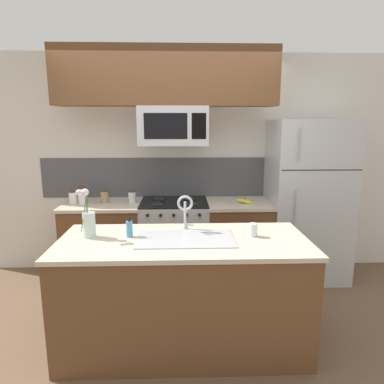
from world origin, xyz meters
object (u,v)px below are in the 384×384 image
Objects in this scene: microwave at (173,126)px; banana_bunch at (245,201)px; storage_jar_squat at (132,197)px; sink_faucet at (185,208)px; storage_jar_medium at (82,195)px; dish_soap_bottle at (129,229)px; flower_vase at (88,222)px; storage_jar_short at (104,196)px; drinking_glass at (253,230)px; refrigerator at (307,200)px; stove_range at (175,240)px; storage_jar_tall at (74,197)px.

microwave is 1.16m from banana_bunch.
sink_faucet is (0.59, -1.05, 0.13)m from storage_jar_squat.
storage_jar_medium reaches higher than dish_soap_bottle.
flower_vase is at bearing 179.10° from dish_soap_bottle.
dish_soap_bottle is at bearing -59.10° from storage_jar_medium.
drinking_glass is (1.44, -1.23, -0.02)m from storage_jar_short.
dish_soap_bottle is 0.41× the size of flower_vase.
refrigerator is at bearing 28.61° from flower_vase.
stove_range is at bearing 118.47° from drinking_glass.
storage_jar_squat is at bearing -1.31° from storage_jar_short.
flower_vase is (-0.18, -1.20, 0.06)m from storage_jar_squat.
storage_jar_squat is at bearing 4.22° from storage_jar_medium.
storage_jar_medium is 1.02× the size of banana_bunch.
stove_range is at bearing 74.21° from dish_soap_bottle.
storage_jar_medium is 0.49× the size of flower_vase.
drinking_glass is (0.65, -1.20, 0.50)m from stove_range.
microwave is 1.57m from drinking_glass.
dish_soap_bottle is (0.46, -1.21, -0.00)m from storage_jar_short.
sink_faucet is (0.11, -1.01, -0.66)m from microwave.
drinking_glass is (-0.89, -1.22, 0.04)m from refrigerator.
sink_faucet is at bearing 162.32° from drinking_glass.
stove_range is 1.46m from drinking_glass.
banana_bunch is 0.48× the size of flower_vase.
sink_faucet is at bearing -83.79° from stove_range.
refrigerator is 2.68m from storage_jar_tall.
microwave reaches higher than storage_jar_medium.
microwave is 1.45m from dish_soap_bottle.
storage_jar_short is 1.34× the size of drinking_glass.
stove_range is 1.22m from sink_faucet.
storage_jar_medium is at bearing 120.90° from dish_soap_bottle.
sink_faucet is (-0.69, -0.97, 0.18)m from banana_bunch.
stove_range is at bearing 1.21° from storage_jar_medium.
flower_vase is (-2.20, -1.20, 0.12)m from refrigerator.
storage_jar_squat is 0.83× the size of dish_soap_bottle.
stove_range is 1.25× the size of microwave.
storage_jar_short reaches higher than banana_bunch.
storage_jar_medium reaches higher than storage_jar_short.
storage_jar_medium is 1.36× the size of storage_jar_short.
storage_jar_short is (-2.33, 0.01, 0.06)m from refrigerator.
microwave is at bearing -3.41° from storage_jar_short.
stove_range is at bearing -1.90° from storage_jar_short.
storage_jar_squat is 1.67m from drinking_glass.
storage_jar_medium is at bearing -22.50° from storage_jar_tall.
storage_jar_short is 1.90m from drinking_glass.
storage_jar_short is at bearing 0.50° from storage_jar_tall.
banana_bunch is 1.16m from drinking_glass.
storage_jar_tall is at bearing 123.67° from dish_soap_bottle.
drinking_glass is at bearing -61.53° from stove_range.
drinking_glass is (0.65, -1.18, -0.81)m from microwave.
storage_jar_short reaches higher than storage_jar_tall.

